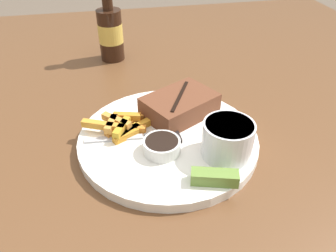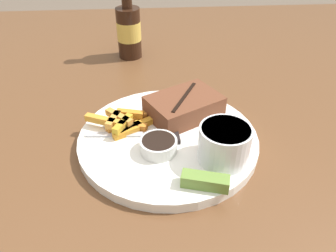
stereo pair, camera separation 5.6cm
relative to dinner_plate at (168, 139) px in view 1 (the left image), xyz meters
name	(u,v)px [view 1 (the left image)]	position (x,y,z in m)	size (l,w,h in m)	color
dining_table	(168,167)	(0.00, 0.00, -0.07)	(1.53, 1.62, 0.78)	brown
dinner_plate	(168,139)	(0.00, 0.00, 0.00)	(0.31, 0.31, 0.02)	white
steak_portion	(180,105)	(0.03, 0.06, 0.03)	(0.16, 0.14, 0.04)	brown
fries_pile	(123,126)	(-0.08, 0.03, 0.02)	(0.13, 0.08, 0.02)	gold
coleslaw_cup	(228,138)	(0.08, -0.07, 0.04)	(0.08, 0.08, 0.06)	white
dipping_sauce_cup	(162,146)	(-0.02, -0.04, 0.02)	(0.06, 0.06, 0.02)	silver
pickle_spear	(215,177)	(0.04, -0.12, 0.02)	(0.07, 0.04, 0.02)	olive
fork_utensil	(120,138)	(-0.08, 0.01, 0.01)	(0.13, 0.02, 0.00)	#B7B7BC
knife_utensil	(168,120)	(0.01, 0.04, 0.01)	(0.02, 0.17, 0.01)	#B7B7BC
beer_bottle	(110,32)	(-0.07, 0.38, 0.06)	(0.06, 0.06, 0.21)	black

